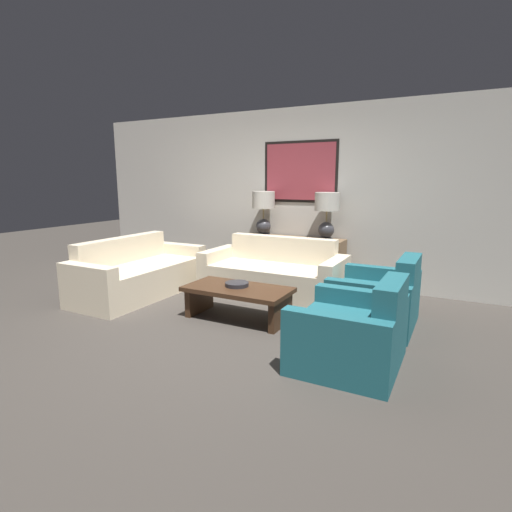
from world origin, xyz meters
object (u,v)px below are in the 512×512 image
object	(u,v)px
couch_by_side	(139,275)
armchair_near_camera	(352,335)
couch_by_back_wall	(274,276)
decorative_bowl	(237,284)
table_lamp_right	(327,210)
coffee_table	(238,295)
console_table	(293,261)
armchair_near_back_wall	(377,301)
table_lamp_left	(263,208)

from	to	relation	value
couch_by_side	armchair_near_camera	distance (m)	3.29
couch_by_back_wall	decorative_bowl	bearing A→B (deg)	-89.18
couch_by_side	decorative_bowl	size ratio (longest dim) A/B	7.08
table_lamp_right	coffee_table	xyz separation A→B (m)	(-0.46, -1.77, -0.87)
armchair_near_camera	coffee_table	bearing A→B (deg)	159.47
decorative_bowl	coffee_table	bearing A→B (deg)	-48.26
console_table	couch_by_side	xyz separation A→B (m)	(-1.69, -1.53, -0.08)
armchair_near_back_wall	armchair_near_camera	xyz separation A→B (m)	(0.00, -1.09, 0.00)
table_lamp_left	decorative_bowl	distance (m)	1.96
table_lamp_right	decorative_bowl	bearing A→B (deg)	-105.96
table_lamp_left	armchair_near_back_wall	size ratio (longest dim) A/B	0.71
couch_by_back_wall	armchair_near_camera	size ratio (longest dim) A/B	2.03
table_lamp_left	console_table	bearing A→B (deg)	0.00
decorative_bowl	couch_by_side	bearing A→B (deg)	173.30
console_table	coffee_table	bearing A→B (deg)	-88.45
decorative_bowl	couch_by_back_wall	bearing A→B (deg)	90.82
table_lamp_right	armchair_near_camera	size ratio (longest dim) A/B	0.71
couch_by_back_wall	couch_by_side	world-z (taller)	same
table_lamp_right	coffee_table	distance (m)	2.02
table_lamp_left	armchair_near_camera	xyz separation A→B (m)	(2.01, -2.31, -0.87)
couch_by_side	decorative_bowl	bearing A→B (deg)	-6.70
armchair_near_back_wall	table_lamp_left	bearing A→B (deg)	148.78
couch_by_side	armchair_near_camera	bearing A→B (deg)	-13.78
decorative_bowl	armchair_near_camera	bearing A→B (deg)	-21.36
coffee_table	armchair_near_back_wall	world-z (taller)	armchair_near_back_wall
table_lamp_left	armchair_near_camera	world-z (taller)	table_lamp_left
table_lamp_right	couch_by_back_wall	size ratio (longest dim) A/B	0.35
armchair_near_back_wall	decorative_bowl	bearing A→B (deg)	-161.15
decorative_bowl	armchair_near_camera	world-z (taller)	armchair_near_camera
table_lamp_left	table_lamp_right	world-z (taller)	same
table_lamp_left	table_lamp_right	distance (m)	1.02
table_lamp_left	coffee_table	distance (m)	2.05
table_lamp_right	console_table	bearing A→B (deg)	180.00
coffee_table	armchair_near_camera	xyz separation A→B (m)	(1.46, -0.55, -0.01)
console_table	decorative_bowl	distance (m)	1.73
table_lamp_left	couch_by_side	distance (m)	2.12
couch_by_side	coffee_table	size ratio (longest dim) A/B	1.61
table_lamp_right	couch_by_side	distance (m)	2.81
couch_by_back_wall	coffee_table	distance (m)	1.07
coffee_table	armchair_near_back_wall	size ratio (longest dim) A/B	1.26
table_lamp_right	coffee_table	world-z (taller)	table_lamp_right
coffee_table	armchair_near_camera	distance (m)	1.56
table_lamp_right	coffee_table	size ratio (longest dim) A/B	0.57
table_lamp_right	coffee_table	bearing A→B (deg)	-104.64
table_lamp_left	coffee_table	world-z (taller)	table_lamp_left
armchair_near_camera	armchair_near_back_wall	bearing A→B (deg)	90.00
couch_by_back_wall	decorative_bowl	size ratio (longest dim) A/B	7.08
table_lamp_left	decorative_bowl	world-z (taller)	table_lamp_left
console_table	coffee_table	xyz separation A→B (m)	(0.05, -1.77, -0.08)
couch_by_back_wall	coffee_table	size ratio (longest dim) A/B	1.61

